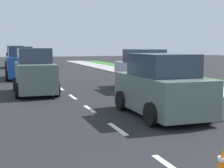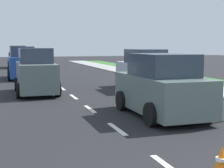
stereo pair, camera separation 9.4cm
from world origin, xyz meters
The scene contains 8 objects.
ground_plane centered at (0.00, 21.00, 0.00)m, with size 96.00×96.00×0.00m, color black.
lane_center_line centered at (0.00, 25.20, 0.00)m, with size 0.14×46.40×0.01m.
traffic_cone_far centered at (0.64, 2.02, 0.27)m, with size 0.36×0.36×0.55m.
car_parked_far centered at (3.97, 13.08, 0.97)m, with size 1.87×4.29×2.08m.
car_oncoming_second centered at (-1.72, 21.07, 1.03)m, with size 2.00×4.37×2.21m.
car_outgoing_ahead centered at (1.91, 6.93, 0.93)m, with size 2.03×4.01×2.00m.
car_oncoming_third centered at (-1.59, 33.29, 1.06)m, with size 2.04×4.20×2.27m.
car_oncoming_lead centered at (-1.48, 13.28, 1.00)m, with size 1.90×3.96×2.15m.
Camera 2 is at (-2.82, -2.61, 2.24)m, focal length 53.06 mm.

